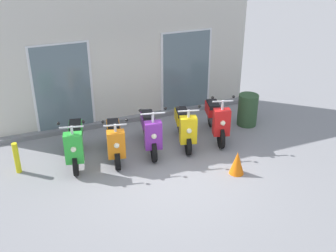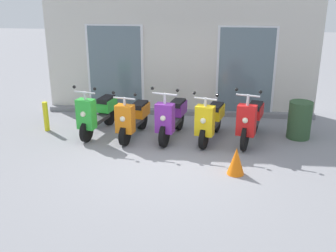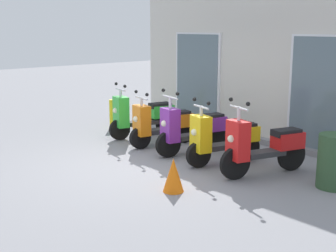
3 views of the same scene
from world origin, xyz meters
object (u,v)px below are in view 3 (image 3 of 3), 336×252
trash_bin (335,161)px  curb_bollard (112,114)px  scooter_orange (161,124)px  scooter_yellow (223,138)px  scooter_red (263,146)px  traffic_cone (173,175)px  scooter_purple (191,129)px  scooter_green (141,115)px

trash_bin → curb_bollard: (-5.82, -0.13, -0.07)m
scooter_orange → curb_bollard: scooter_orange is taller
scooter_orange → scooter_yellow: bearing=-0.6°
curb_bollard → scooter_orange: bearing=-5.6°
scooter_red → traffic_cone: (-0.39, -1.65, -0.25)m
scooter_purple → curb_bollard: bearing=176.7°
scooter_orange → trash_bin: (3.71, 0.33, -0.04)m
scooter_orange → trash_bin: bearing=5.2°
scooter_purple → curb_bollard: scooter_purple is taller
curb_bollard → trash_bin: bearing=1.3°
curb_bollard → scooter_yellow: bearing=-3.4°
scooter_red → curb_bollard: scooter_red is taller
scooter_green → curb_bollard: bearing=177.2°
scooter_green → scooter_purple: (1.73, -0.11, -0.01)m
scooter_green → curb_bollard: 1.26m
scooter_orange → scooter_yellow: 1.72m
trash_bin → traffic_cone: (-1.50, -1.98, -0.16)m
scooter_red → traffic_cone: 1.71m
scooter_green → trash_bin: bearing=2.4°
scooter_yellow → scooter_red: scooter_red is taller
traffic_cone → scooter_yellow: bearing=106.6°
scooter_red → curb_bollard: 4.71m
scooter_yellow → scooter_red: bearing=1.6°
scooter_orange → traffic_cone: bearing=-36.7°
scooter_purple → trash_bin: (2.84, 0.30, -0.07)m
scooter_green → trash_bin: 4.57m
scooter_orange → trash_bin: scooter_orange is taller
scooter_yellow → trash_bin: (1.98, 0.35, -0.06)m
scooter_red → scooter_yellow: bearing=-178.4°
scooter_yellow → curb_bollard: scooter_yellow is taller
scooter_red → scooter_green: bearing=177.7°
scooter_yellow → curb_bollard: 3.84m
scooter_purple → scooter_yellow: size_ratio=1.06×
scooter_red → trash_bin: size_ratio=1.95×
scooter_green → traffic_cone: bearing=-30.2°
scooter_purple → scooter_red: bearing=-0.9°
scooter_orange → scooter_yellow: (1.72, -0.02, 0.02)m
scooter_green → scooter_orange: size_ratio=1.07×
scooter_yellow → traffic_cone: 1.71m
scooter_orange → scooter_red: size_ratio=0.90×
scooter_purple → scooter_red: size_ratio=0.96×
scooter_orange → curb_bollard: 2.12m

